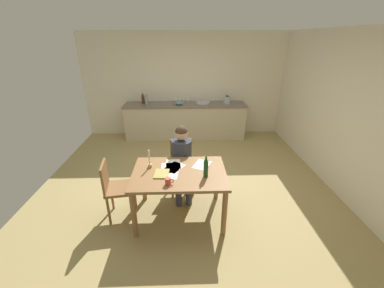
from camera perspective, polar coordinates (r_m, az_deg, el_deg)
ground_plane at (r=4.44m, az=-1.32°, el=-9.48°), size 5.20×5.20×0.04m
wall_back at (r=6.40m, az=-1.72°, el=13.87°), size 5.20×0.12×2.60m
wall_right at (r=4.67m, az=32.51°, el=6.25°), size 0.12×5.20×2.60m
kitchen_counter at (r=6.26m, az=-1.61°, el=5.62°), size 3.08×0.64×0.90m
dining_table at (r=3.36m, az=-3.04°, el=-8.23°), size 1.29×0.91×0.74m
chair_at_table at (r=4.03m, az=-2.48°, el=-4.55°), size 0.43×0.43×0.89m
person_seated at (r=3.82m, az=-2.42°, el=-3.29°), size 0.34×0.60×1.19m
chair_side_empty at (r=3.59m, az=-17.79°, el=-9.79°), size 0.45×0.45×0.89m
coffee_mug at (r=3.04m, az=-5.71°, el=-8.85°), size 0.11×0.08×0.09m
candlestick at (r=3.44m, az=-10.09°, el=-4.39°), size 0.06×0.06×0.27m
book_magazine at (r=3.28m, az=-7.27°, el=-7.05°), size 0.20×0.25×0.02m
paper_letter at (r=3.42m, az=-5.64°, el=-5.69°), size 0.22×0.30×0.00m
paper_bill at (r=3.29m, az=-5.17°, el=-7.00°), size 0.24×0.32×0.00m
paper_envelope at (r=3.43m, az=-4.25°, el=-5.58°), size 0.34×0.36×0.00m
paper_receipt at (r=3.49m, az=2.40°, el=-4.94°), size 0.32×0.36×0.00m
paper_notice at (r=3.51m, az=-4.51°, el=-4.80°), size 0.23×0.31×0.00m
wine_bottle_on_table at (r=3.15m, az=3.33°, el=-5.81°), size 0.06×0.06×0.30m
sink_unit at (r=6.15m, az=2.65°, el=9.83°), size 0.36×0.36×0.24m
bottle_oil at (r=6.26m, az=-11.61°, el=10.45°), size 0.08×0.08×0.26m
bottle_vinegar at (r=6.10m, az=-10.79°, el=10.27°), size 0.08×0.08×0.29m
mixing_bowl at (r=6.05m, az=-3.12°, el=9.79°), size 0.20×0.20×0.09m
stovetop_kettle at (r=6.21m, az=8.35°, el=10.45°), size 0.18×0.18×0.22m
wine_glass_near_sink at (r=6.26m, az=-1.11°, el=10.90°), size 0.07×0.07×0.15m
wine_glass_by_kettle at (r=6.26m, az=-2.08°, el=10.89°), size 0.07×0.07×0.15m
wine_glass_back_left at (r=6.26m, az=-2.82°, el=10.88°), size 0.07×0.07×0.15m
wine_glass_back_right at (r=6.26m, az=-3.85°, el=10.86°), size 0.07×0.07×0.15m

